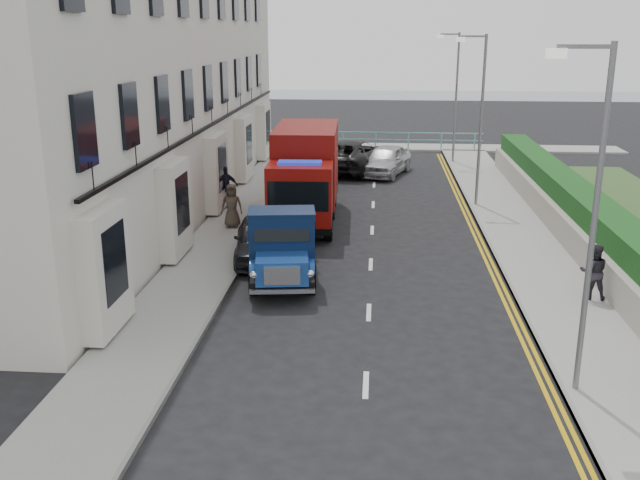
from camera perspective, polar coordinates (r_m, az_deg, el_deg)
The scene contains 21 objects.
ground at distance 17.13m, azimuth 3.82°, elevation -8.35°, with size 120.00×120.00×0.00m, color black.
pavement_west at distance 26.11m, azimuth -7.31°, elevation 0.56°, with size 2.40×38.00×0.12m, color gray.
pavement_east at distance 26.08m, azimuth 15.89°, elevation 0.03°, with size 2.60×38.00×0.12m, color gray.
promenade at distance 45.11m, azimuth 4.46°, elevation 7.43°, with size 30.00×2.50×0.12m, color gray.
sea_plane at distance 75.88m, azimuth 4.62°, elevation 11.11°, with size 120.00×120.00×0.00m, color slate.
terrace_west at distance 30.11m, azimuth -14.52°, elevation 16.01°, with size 6.31×30.20×14.25m.
garden_east at distance 26.31m, azimuth 20.12°, elevation 1.68°, with size 1.45×28.00×1.75m.
seafront_railing at distance 44.24m, azimuth 4.47°, elevation 7.94°, with size 13.00×0.08×1.11m.
lamp_near at distance 14.49m, azimuth 20.76°, elevation 2.67°, with size 1.23×0.18×7.00m.
lamp_mid at distance 29.99m, azimuth 12.57°, elevation 10.06°, with size 1.23×0.18×7.00m.
lamp_far at distance 39.87m, azimuth 10.68°, elevation 11.70°, with size 1.23×0.18×7.00m.
bedford_lorry at distance 20.65m, azimuth -3.05°, elevation -0.85°, with size 2.44×4.92×2.24m.
red_lorry at distance 27.45m, azimuth -1.18°, elevation 5.43°, with size 2.51×6.88×3.56m.
parked_car_front at distance 23.09m, azimuth -4.84°, elevation 0.09°, with size 1.60×3.97×1.35m, color black.
parked_car_mid at distance 26.19m, azimuth -1.49°, elevation 2.14°, with size 1.43×4.10×1.35m, color #6299D3.
parked_car_rear at distance 31.66m, azimuth -0.84°, elevation 4.75°, with size 1.99×4.90×1.42m, color #999A9D.
seafront_car_left at distance 37.49m, azimuth 2.52°, elevation 6.78°, with size 2.74×5.94×1.65m, color black.
seafront_car_right at distance 36.65m, azimuth 5.29°, elevation 6.38°, with size 1.77×4.41×1.50m, color #B4B3B9.
pedestrian_east_far at distance 20.66m, azimuth 21.06°, elevation -2.38°, with size 0.75×0.58×1.54m, color #2A2831.
pedestrian_west_near at distance 29.32m, azimuth -7.55°, elevation 4.22°, with size 1.03×0.43×1.76m, color black.
pedestrian_west_far at distance 26.46m, azimuth -7.07°, elevation 2.74°, with size 0.80×0.52×1.63m, color #3F372D.
Camera 1 is at (0.13, -15.54, 7.22)m, focal length 40.00 mm.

